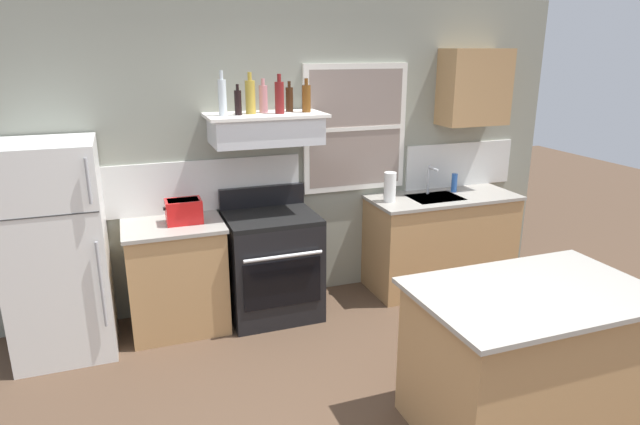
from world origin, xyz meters
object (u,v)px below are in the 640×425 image
(kitchen_island, at_px, (527,359))
(toaster, at_px, (184,211))
(bottle_balsamic_dark, at_px, (238,102))
(bottle_amber_wine, at_px, (306,98))
(refrigerator, at_px, (57,251))
(bottle_champagne_gold_foil, at_px, (250,96))
(dish_soap_bottle, at_px, (454,183))
(bottle_rose_pink, at_px, (263,98))
(stove_range, at_px, (272,264))
(bottle_clear_tall, at_px, (222,97))
(paper_towel_roll, at_px, (390,187))
(bottle_brown_stout, at_px, (289,99))
(bottle_red_label_wine, at_px, (279,97))

(kitchen_island, bearing_deg, toaster, 131.45)
(bottle_balsamic_dark, bearing_deg, toaster, -177.58)
(kitchen_island, bearing_deg, bottle_balsamic_dark, 122.49)
(bottle_amber_wine, bearing_deg, bottle_balsamic_dark, -179.00)
(refrigerator, xyz_separation_m, bottle_champagne_gold_foil, (1.54, 0.14, 1.07))
(dish_soap_bottle, height_order, kitchen_island, dish_soap_bottle)
(bottle_champagne_gold_foil, bearing_deg, bottle_rose_pink, 18.83)
(toaster, bearing_deg, refrigerator, -176.41)
(refrigerator, height_order, stove_range, refrigerator)
(refrigerator, height_order, kitchen_island, refrigerator)
(refrigerator, distance_m, bottle_clear_tall, 1.69)
(refrigerator, xyz_separation_m, bottle_clear_tall, (1.30, 0.08, 1.08))
(stove_range, xyz_separation_m, bottle_clear_tall, (-0.35, 0.05, 1.43))
(stove_range, xyz_separation_m, bottle_rose_pink, (0.01, 0.15, 1.40))
(kitchen_island, bearing_deg, paper_towel_roll, 87.99)
(toaster, xyz_separation_m, kitchen_island, (1.76, -2.00, -0.55))
(bottle_brown_stout, bearing_deg, bottle_champagne_gold_foil, -173.54)
(bottle_clear_tall, bearing_deg, toaster, -177.07)
(stove_range, bearing_deg, bottle_clear_tall, 171.00)
(bottle_rose_pink, distance_m, bottle_amber_wine, 0.35)
(refrigerator, xyz_separation_m, bottle_balsamic_dark, (1.42, 0.08, 1.03))
(bottle_red_label_wine, xyz_separation_m, paper_towel_roll, (1.02, -0.00, -0.83))
(toaster, height_order, bottle_champagne_gold_foil, bottle_champagne_gold_foil)
(bottle_clear_tall, xyz_separation_m, bottle_red_label_wine, (0.46, -0.01, -0.01))
(kitchen_island, bearing_deg, stove_range, 118.39)
(toaster, xyz_separation_m, bottle_champagne_gold_foil, (0.59, 0.08, 0.87))
(bottle_red_label_wine, height_order, kitchen_island, bottle_red_label_wine)
(bottle_balsamic_dark, height_order, bottle_amber_wine, bottle_amber_wine)
(bottle_clear_tall, relative_size, bottle_balsamic_dark, 1.44)
(bottle_amber_wine, relative_size, kitchen_island, 0.19)
(toaster, height_order, bottle_brown_stout, bottle_brown_stout)
(stove_range, height_order, bottle_champagne_gold_foil, bottle_champagne_gold_foil)
(bottle_champagne_gold_foil, height_order, bottle_brown_stout, bottle_champagne_gold_foil)
(bottle_champagne_gold_foil, bearing_deg, refrigerator, -174.94)
(bottle_clear_tall, xyz_separation_m, kitchen_island, (1.41, -2.02, -1.43))
(stove_range, bearing_deg, bottle_balsamic_dark, 165.86)
(refrigerator, height_order, bottle_brown_stout, bottle_brown_stout)
(bottle_red_label_wine, bearing_deg, toaster, -179.71)
(toaster, distance_m, bottle_red_label_wine, 1.19)
(stove_range, height_order, bottle_clear_tall, bottle_clear_tall)
(toaster, bearing_deg, kitchen_island, -48.55)
(bottle_balsamic_dark, height_order, dish_soap_bottle, bottle_balsamic_dark)
(bottle_clear_tall, bearing_deg, bottle_balsamic_dark, 0.90)
(refrigerator, bearing_deg, paper_towel_roll, 1.24)
(refrigerator, xyz_separation_m, stove_range, (1.65, 0.02, -0.35))
(bottle_clear_tall, bearing_deg, refrigerator, -176.59)
(refrigerator, distance_m, bottle_red_label_wine, 2.06)
(bottle_red_label_wine, bearing_deg, kitchen_island, -64.60)
(refrigerator, bearing_deg, bottle_balsamic_dark, 3.20)
(bottle_champagne_gold_foil, xyz_separation_m, bottle_red_label_wine, (0.22, -0.07, -0.01))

